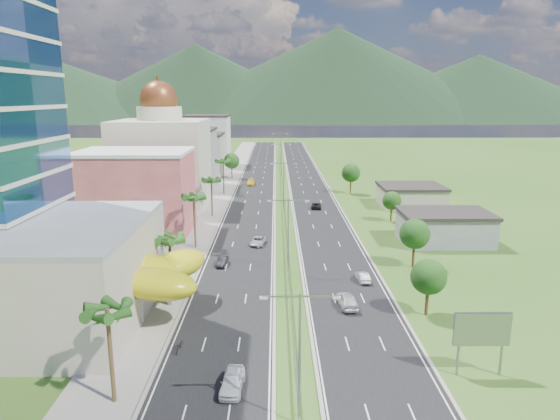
{
  "coord_description": "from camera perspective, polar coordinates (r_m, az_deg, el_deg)",
  "views": [
    {
      "loc": [
        -1.81,
        -59.65,
        25.35
      ],
      "look_at": [
        -1.1,
        20.35,
        7.0
      ],
      "focal_mm": 32.0,
      "sensor_mm": 36.0,
      "label": 1
    }
  ],
  "objects": [
    {
      "name": "leafy_tree_ra",
      "position": [
        61.05,
        16.62,
        -7.34
      ],
      "size": [
        4.2,
        4.2,
        6.9
      ],
      "color": "#47301C",
      "rests_on": "ground"
    },
    {
      "name": "sidewalk_left",
      "position": [
        152.53,
        -6.23,
        3.3
      ],
      "size": [
        7.0,
        260.0,
        0.12
      ],
      "primitive_type": "cube",
      "color": "gray",
      "rests_on": "ground"
    },
    {
      "name": "palm_tree_d",
      "position": [
        107.04,
        -7.86,
        3.22
      ],
      "size": [
        3.6,
        3.6,
        8.6
      ],
      "color": "#47301C",
      "rests_on": "ground"
    },
    {
      "name": "mall_podium",
      "position": [
        64.69,
        -28.51,
        -6.58
      ],
      "size": [
        30.0,
        24.0,
        11.0
      ],
      "primitive_type": "cube",
      "color": "#ACA08E",
      "rests_on": "ground"
    },
    {
      "name": "shed_far",
      "position": [
        121.21,
        14.72,
        1.48
      ],
      "size": [
        14.0,
        12.0,
        4.4
      ],
      "primitive_type": "cube",
      "color": "#ACA08E",
      "rests_on": "ground"
    },
    {
      "name": "car_yellow_far_left",
      "position": [
        145.31,
        -3.34,
        3.17
      ],
      "size": [
        2.17,
        5.26,
        1.52
      ],
      "primitive_type": "imported",
      "rotation": [
        0.0,
        0.0,
        0.01
      ],
      "color": "yellow",
      "rests_on": "road_left"
    },
    {
      "name": "palm_tree_e",
      "position": [
        131.48,
        -6.51,
        5.39
      ],
      "size": [
        3.6,
        3.6,
        9.4
      ],
      "color": "#47301C",
      "rests_on": "ground"
    },
    {
      "name": "road_right",
      "position": [
        152.07,
        3.01,
        3.31
      ],
      "size": [
        11.0,
        260.0,
        0.04
      ],
      "primitive_type": "cube",
      "color": "black",
      "rests_on": "ground"
    },
    {
      "name": "car_dark_left",
      "position": [
        77.02,
        -6.62,
        -5.85
      ],
      "size": [
        1.69,
        3.98,
        1.28
      ],
      "primitive_type": "imported",
      "rotation": [
        0.0,
        0.0,
        -0.09
      ],
      "color": "black",
      "rests_on": "road_left"
    },
    {
      "name": "palm_tree_c",
      "position": [
        84.49,
        -9.83,
        1.22
      ],
      "size": [
        3.6,
        3.6,
        9.6
      ],
      "color": "#47301C",
      "rests_on": "ground"
    },
    {
      "name": "car_white_near_left",
      "position": [
        46.55,
        -5.47,
        -18.91
      ],
      "size": [
        2.22,
        4.86,
        1.62
      ],
      "primitive_type": "imported",
      "rotation": [
        0.0,
        0.0,
        -0.07
      ],
      "color": "white",
      "rests_on": "road_left"
    },
    {
      "name": "leafy_tree_rc",
      "position": [
        104.58,
        12.66,
        1.03
      ],
      "size": [
        3.85,
        3.85,
        6.33
      ],
      "color": "#47301C",
      "rests_on": "ground"
    },
    {
      "name": "ground",
      "position": [
        64.84,
        1.15,
        -10.1
      ],
      "size": [
        500.0,
        500.0,
        0.0
      ],
      "primitive_type": "plane",
      "color": "#2D5119",
      "rests_on": "ground"
    },
    {
      "name": "leafy_tree_rb",
      "position": [
        77.29,
        15.14,
        -2.67
      ],
      "size": [
        4.55,
        4.55,
        7.47
      ],
      "color": "#47301C",
      "rests_on": "ground"
    },
    {
      "name": "midrise_beige",
      "position": [
        164.69,
        -9.36,
        6.18
      ],
      "size": [
        16.0,
        15.0,
        13.0
      ],
      "primitive_type": "cube",
      "color": "#ACA08E",
      "rests_on": "ground"
    },
    {
      "name": "lime_canopy",
      "position": [
        61.99,
        -17.68,
        -6.89
      ],
      "size": [
        18.0,
        15.0,
        7.4
      ],
      "color": "#B9B312",
      "rests_on": "ground"
    },
    {
      "name": "palm_tree_a",
      "position": [
        43.65,
        -19.12,
        -11.23
      ],
      "size": [
        3.6,
        3.6,
        9.1
      ],
      "color": "#47301C",
      "rests_on": "ground"
    },
    {
      "name": "road_left",
      "position": [
        151.89,
        -2.65,
        3.31
      ],
      "size": [
        11.0,
        260.0,
        0.04
      ],
      "primitive_type": "cube",
      "color": "black",
      "rests_on": "ground"
    },
    {
      "name": "shed_near",
      "position": [
        92.61,
        18.3,
        -2.03
      ],
      "size": [
        15.0,
        10.0,
        5.0
      ],
      "primitive_type": "cube",
      "color": "gray",
      "rests_on": "ground"
    },
    {
      "name": "billboard",
      "position": [
        50.27,
        22.08,
        -12.7
      ],
      "size": [
        5.2,
        0.35,
        6.2
      ],
      "color": "gray",
      "rests_on": "ground"
    },
    {
      "name": "car_white_near_right",
      "position": [
        62.68,
        7.66,
        -10.15
      ],
      "size": [
        2.55,
        5.3,
        1.75
      ],
      "primitive_type": "imported",
      "rotation": [
        0.0,
        0.0,
        3.24
      ],
      "color": "silver",
      "rests_on": "road_right"
    },
    {
      "name": "car_dark_far_right",
      "position": [
        115.13,
        4.16,
        0.52
      ],
      "size": [
        2.62,
        4.89,
        1.31
      ],
      "primitive_type": "imported",
      "rotation": [
        0.0,
        0.0,
        3.04
      ],
      "color": "black",
      "rests_on": "road_right"
    },
    {
      "name": "streetlight_median_e",
      "position": [
        200.53,
        0.01,
        7.6
      ],
      "size": [
        6.04,
        0.25,
        11.0
      ],
      "color": "gray",
      "rests_on": "ground"
    },
    {
      "name": "mountain_ridge",
      "position": [
        514.01,
        6.5,
        10.01
      ],
      "size": [
        860.0,
        140.0,
        90.0
      ],
      "primitive_type": null,
      "color": "black",
      "rests_on": "ground"
    },
    {
      "name": "leafy_tree_lfar",
      "position": [
        156.51,
        -5.55,
        5.6
      ],
      "size": [
        4.9,
        4.9,
        8.05
      ],
      "color": "#47301C",
      "rests_on": "ground"
    },
    {
      "name": "median_guardrail",
      "position": [
        133.96,
        0.27,
        2.28
      ],
      "size": [
        0.1,
        216.06,
        0.76
      ],
      "color": "gray",
      "rests_on": "ground"
    },
    {
      "name": "midrise_white",
      "position": [
        187.08,
        -8.32,
        7.77
      ],
      "size": [
        16.0,
        15.0,
        18.0
      ],
      "primitive_type": "cube",
      "color": "silver",
      "rests_on": "ground"
    },
    {
      "name": "car_silver_right",
      "position": [
        71.2,
        9.43,
        -7.53
      ],
      "size": [
        1.68,
        4.05,
        1.3
      ],
      "primitive_type": "imported",
      "rotation": [
        0.0,
        0.0,
        3.22
      ],
      "color": "#B5B8BD",
      "rests_on": "road_right"
    },
    {
      "name": "midrise_grey",
      "position": [
        142.96,
        -10.71,
        5.73
      ],
      "size": [
        16.0,
        15.0,
        16.0
      ],
      "primitive_type": "cube",
      "color": "gray",
      "rests_on": "ground"
    },
    {
      "name": "streetlight_median_a",
      "position": [
        39.37,
        2.26,
        -15.29
      ],
      "size": [
        6.04,
        0.25,
        11.0
      ],
      "color": "gray",
      "rests_on": "ground"
    },
    {
      "name": "car_silver_mid_left",
      "position": [
        86.96,
        -2.51,
        -3.55
      ],
      "size": [
        3.01,
        5.13,
        1.34
      ],
      "primitive_type": "imported",
      "rotation": [
        0.0,
        0.0,
        -0.17
      ],
      "color": "#B1B5BA",
      "rests_on": "road_left"
    },
    {
      "name": "streetlight_median_c",
      "position": [
        111.23,
        0.43,
        3.29
      ],
      "size": [
        6.04,
        0.25,
        11.0
      ],
      "color": "gray",
      "rests_on": "ground"
    },
    {
      "name": "pink_shophouse",
      "position": [
        96.98,
        -16.18,
        1.8
      ],
      "size": [
        20.0,
        15.0,
        15.0
      ],
      "primitive_type": "cube",
      "color": "#B74B52",
      "rests_on": "ground"
    },
    {
      "name": "streetlight_median_d",
      "position": [
        155.78,
        0.16,
        6.06
      ],
      "size": [
        6.04,
        0.25,
        11.0
      ],
      "color": "gray",
      "rests_on": "ground"
    },
    {
      "name": "domed_building",
      "position": [
        118.44,
        -13.35,
        5.79
      ],
      "size": [
        20.0,
        20.0,
        28.7
      ],
      "color": "beige",
      "rests_on": "ground"
    },
    {
      "name": "streetlight_median_b",
      "position": [
        72.12,
        0.94,
        -2.03
      ],
      "size": [
        6.04,
        0.25,
        11.0
      ],
      "color": "gray",
      "rests_on": "ground"
    },
    {
      "name": "leafy_tree_rd",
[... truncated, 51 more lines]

